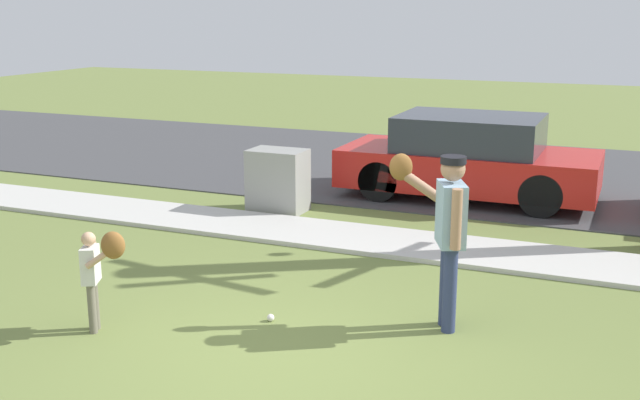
{
  "coord_description": "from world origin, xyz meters",
  "views": [
    {
      "loc": [
        2.77,
        -5.63,
        2.98
      ],
      "look_at": [
        -0.32,
        1.74,
        1.0
      ],
      "focal_mm": 43.45,
      "sensor_mm": 36.0,
      "label": 1
    }
  ],
  "objects_px": {
    "person_child": "(97,265)",
    "parked_hatchback_red": "(469,158)",
    "person_adult": "(446,222)",
    "utility_cabinet": "(278,181)",
    "baseball": "(271,318)"
  },
  "relations": [
    {
      "from": "utility_cabinet",
      "to": "person_adult",
      "type": "bearing_deg",
      "value": -44.98
    },
    {
      "from": "baseball",
      "to": "utility_cabinet",
      "type": "xyz_separation_m",
      "value": [
        -1.79,
        3.87,
        0.43
      ]
    },
    {
      "from": "person_adult",
      "to": "baseball",
      "type": "xyz_separation_m",
      "value": [
        -1.58,
        -0.51,
        -1.01
      ]
    },
    {
      "from": "person_adult",
      "to": "person_child",
      "type": "height_order",
      "value": "person_adult"
    },
    {
      "from": "person_child",
      "to": "parked_hatchback_red",
      "type": "height_order",
      "value": "parked_hatchback_red"
    },
    {
      "from": "person_adult",
      "to": "parked_hatchback_red",
      "type": "xyz_separation_m",
      "value": [
        -0.9,
        5.25,
        -0.39
      ]
    },
    {
      "from": "baseball",
      "to": "utility_cabinet",
      "type": "distance_m",
      "value": 4.29
    },
    {
      "from": "baseball",
      "to": "utility_cabinet",
      "type": "height_order",
      "value": "utility_cabinet"
    },
    {
      "from": "person_adult",
      "to": "utility_cabinet",
      "type": "height_order",
      "value": "person_adult"
    },
    {
      "from": "person_child",
      "to": "parked_hatchback_red",
      "type": "distance_m",
      "value": 6.92
    },
    {
      "from": "utility_cabinet",
      "to": "parked_hatchback_red",
      "type": "relative_size",
      "value": 0.23
    },
    {
      "from": "person_child",
      "to": "utility_cabinet",
      "type": "distance_m",
      "value": 4.76
    },
    {
      "from": "baseball",
      "to": "parked_hatchback_red",
      "type": "height_order",
      "value": "parked_hatchback_red"
    },
    {
      "from": "person_child",
      "to": "person_adult",
      "type": "bearing_deg",
      "value": 1.01
    },
    {
      "from": "parked_hatchback_red",
      "to": "person_child",
      "type": "bearing_deg",
      "value": 72.87
    }
  ]
}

